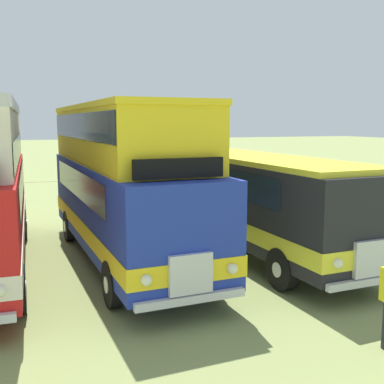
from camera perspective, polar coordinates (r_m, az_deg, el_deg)
The scene contains 2 objects.
bus_eighth_in_row at distance 13.61m, azimuth -8.36°, elevation 1.86°, with size 2.88×9.95×4.49m.
bus_ninth_in_row at distance 15.14m, azimuth 6.55°, elevation -0.15°, with size 2.89×11.07×2.99m.
Camera 1 is at (9.05, -13.31, 4.01)m, focal length 44.05 mm.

